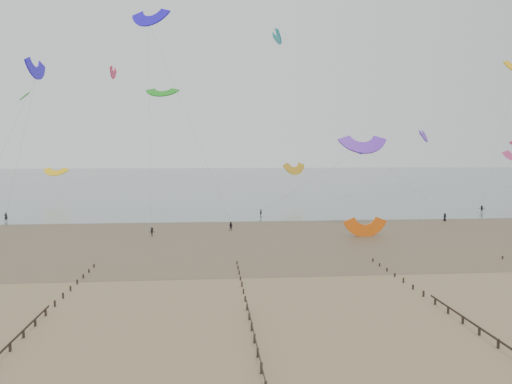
% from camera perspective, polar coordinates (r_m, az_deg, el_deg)
% --- Properties ---
extents(ground, '(500.00, 500.00, 0.00)m').
position_cam_1_polar(ground, '(53.29, -5.90, -11.25)').
color(ground, brown).
rests_on(ground, ground).
extents(sea_and_shore, '(500.00, 665.00, 0.03)m').
position_cam_1_polar(sea_and_shore, '(87.00, -8.30, -4.95)').
color(sea_and_shore, '#475654').
rests_on(sea_and_shore, ground).
extents(groynes, '(72.16, 50.16, 1.00)m').
position_cam_1_polar(groynes, '(35.33, 0.53, -19.01)').
color(groynes, black).
rests_on(groynes, ground).
extents(kitesurfers, '(133.64, 27.59, 1.87)m').
position_cam_1_polar(kitesurfers, '(106.33, 12.33, -2.77)').
color(kitesurfers, black).
rests_on(kitesurfers, ground).
extents(grounded_kite, '(6.91, 5.66, 3.53)m').
position_cam_1_polar(grounded_kite, '(87.40, 12.38, -4.98)').
color(grounded_kite, '#FF6110').
rests_on(grounded_kite, ground).
extents(kites_airborne, '(243.15, 114.89, 42.64)m').
position_cam_1_polar(kites_airborne, '(143.24, -6.06, 7.74)').
color(kites_airborne, '#008992').
rests_on(kites_airborne, ground).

